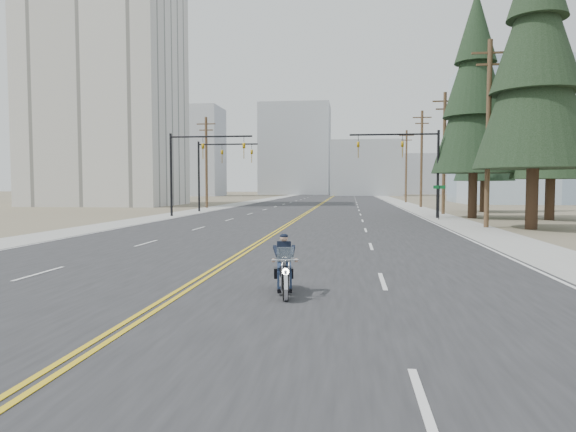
% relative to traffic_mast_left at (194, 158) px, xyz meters
% --- Properties ---
extents(ground_plane, '(400.00, 400.00, 0.00)m').
position_rel_traffic_mast_left_xyz_m(ground_plane, '(8.98, -32.00, -4.94)').
color(ground_plane, '#776D56').
rests_on(ground_plane, ground).
extents(road, '(20.00, 200.00, 0.01)m').
position_rel_traffic_mast_left_xyz_m(road, '(8.98, 38.00, -4.93)').
color(road, '#303033').
rests_on(road, ground).
extents(sidewalk_left, '(3.00, 200.00, 0.01)m').
position_rel_traffic_mast_left_xyz_m(sidewalk_left, '(-2.52, 38.00, -4.93)').
color(sidewalk_left, '#A5A5A0').
rests_on(sidewalk_left, ground).
extents(sidewalk_right, '(3.00, 200.00, 0.01)m').
position_rel_traffic_mast_left_xyz_m(sidewalk_right, '(20.48, 38.00, -4.93)').
color(sidewalk_right, '#A5A5A0').
rests_on(sidewalk_right, ground).
extents(traffic_mast_left, '(7.10, 0.26, 7.00)m').
position_rel_traffic_mast_left_xyz_m(traffic_mast_left, '(0.00, 0.00, 0.00)').
color(traffic_mast_left, black).
rests_on(traffic_mast_left, ground).
extents(traffic_mast_right, '(7.10, 0.26, 7.00)m').
position_rel_traffic_mast_left_xyz_m(traffic_mast_right, '(17.95, 0.00, 0.00)').
color(traffic_mast_right, black).
rests_on(traffic_mast_right, ground).
extents(traffic_mast_far, '(6.10, 0.26, 7.00)m').
position_rel_traffic_mast_left_xyz_m(traffic_mast_far, '(-0.33, 8.00, -0.06)').
color(traffic_mast_far, black).
rests_on(traffic_mast_far, ground).
extents(street_sign, '(0.90, 0.06, 2.62)m').
position_rel_traffic_mast_left_xyz_m(street_sign, '(19.78, -2.00, -3.13)').
color(street_sign, black).
rests_on(street_sign, ground).
extents(utility_pole_b, '(2.20, 0.30, 11.50)m').
position_rel_traffic_mast_left_xyz_m(utility_pole_b, '(21.48, -9.00, 1.05)').
color(utility_pole_b, brown).
rests_on(utility_pole_b, ground).
extents(utility_pole_c, '(2.20, 0.30, 11.00)m').
position_rel_traffic_mast_left_xyz_m(utility_pole_c, '(21.48, 6.00, 0.79)').
color(utility_pole_c, brown).
rests_on(utility_pole_c, ground).
extents(utility_pole_d, '(2.20, 0.30, 11.50)m').
position_rel_traffic_mast_left_xyz_m(utility_pole_d, '(21.48, 21.00, 1.05)').
color(utility_pole_d, brown).
rests_on(utility_pole_d, ground).
extents(utility_pole_e, '(2.20, 0.30, 11.00)m').
position_rel_traffic_mast_left_xyz_m(utility_pole_e, '(21.48, 38.00, 0.79)').
color(utility_pole_e, brown).
rests_on(utility_pole_e, ground).
extents(utility_pole_left, '(2.20, 0.30, 10.50)m').
position_rel_traffic_mast_left_xyz_m(utility_pole_left, '(-3.52, 16.00, 0.54)').
color(utility_pole_left, brown).
rests_on(utility_pole_left, ground).
extents(apartment_block, '(18.00, 14.00, 30.00)m').
position_rel_traffic_mast_left_xyz_m(apartment_block, '(-19.02, 23.00, 10.06)').
color(apartment_block, silver).
rests_on(apartment_block, ground).
extents(glass_building, '(24.00, 16.00, 20.00)m').
position_rel_traffic_mast_left_xyz_m(glass_building, '(40.98, 38.00, 5.06)').
color(glass_building, '#9EB5CC').
rests_on(glass_building, ground).
extents(haze_bldg_a, '(14.00, 12.00, 22.00)m').
position_rel_traffic_mast_left_xyz_m(haze_bldg_a, '(-26.02, 83.00, 6.06)').
color(haze_bldg_a, '#B7BCC6').
rests_on(haze_bldg_a, ground).
extents(haze_bldg_b, '(18.00, 14.00, 14.00)m').
position_rel_traffic_mast_left_xyz_m(haze_bldg_b, '(16.98, 93.00, 2.06)').
color(haze_bldg_b, '#ADB2B7').
rests_on(haze_bldg_b, ground).
extents(haze_bldg_c, '(16.00, 12.00, 18.00)m').
position_rel_traffic_mast_left_xyz_m(haze_bldg_c, '(48.98, 78.00, 4.06)').
color(haze_bldg_c, '#B7BCC6').
rests_on(haze_bldg_c, ground).
extents(haze_bldg_d, '(20.00, 15.00, 26.00)m').
position_rel_traffic_mast_left_xyz_m(haze_bldg_d, '(-3.02, 108.00, 8.06)').
color(haze_bldg_d, '#ADB2B7').
rests_on(haze_bldg_d, ground).
extents(haze_bldg_e, '(14.00, 14.00, 12.00)m').
position_rel_traffic_mast_left_xyz_m(haze_bldg_e, '(33.98, 118.00, 1.06)').
color(haze_bldg_e, '#B7BCC6').
rests_on(haze_bldg_e, ground).
extents(haze_bldg_f, '(12.00, 12.00, 16.00)m').
position_rel_traffic_mast_left_xyz_m(haze_bldg_f, '(-41.02, 98.00, 3.06)').
color(haze_bldg_f, '#ADB2B7').
rests_on(haze_bldg_f, ground).
extents(motorcyclist, '(1.10, 1.97, 1.46)m').
position_rel_traffic_mast_left_xyz_m(motorcyclist, '(11.53, -29.94, -4.21)').
color(motorcyclist, black).
rests_on(motorcyclist, ground).
extents(conifer_near, '(6.86, 6.86, 18.16)m').
position_rel_traffic_mast_left_xyz_m(conifer_near, '(23.86, -9.83, 5.49)').
color(conifer_near, '#382619').
rests_on(conifer_near, ground).
extents(conifer_mid, '(5.86, 5.86, 15.63)m').
position_rel_traffic_mast_left_xyz_m(conifer_mid, '(28.14, -0.94, 4.03)').
color(conifer_mid, '#382619').
rests_on(conifer_mid, ground).
extents(conifer_tall, '(6.51, 6.51, 18.07)m').
position_rel_traffic_mast_left_xyz_m(conifer_tall, '(22.83, 0.68, 5.44)').
color(conifer_tall, '#382619').
rests_on(conifer_tall, ground).
extents(conifer_far, '(5.75, 5.75, 15.40)m').
position_rel_traffic_mast_left_xyz_m(conifer_far, '(26.18, 10.76, 3.90)').
color(conifer_far, '#382619').
rests_on(conifer_far, ground).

